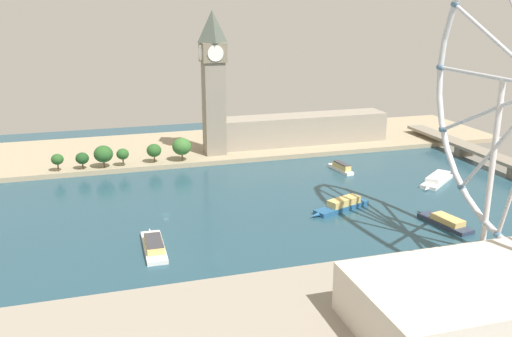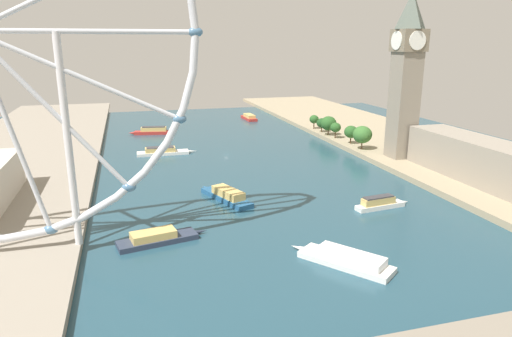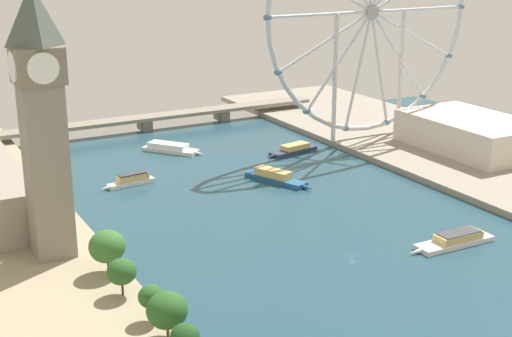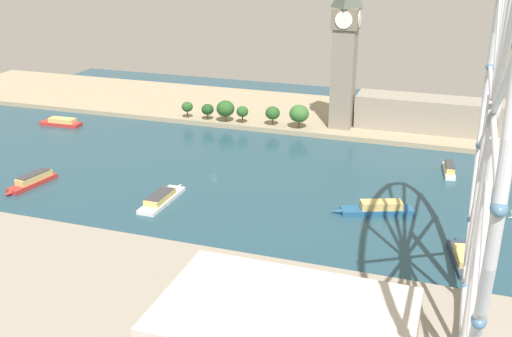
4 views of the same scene
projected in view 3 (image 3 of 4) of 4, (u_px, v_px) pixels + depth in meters
ground_plane at (353, 255)px, 259.64m from camera, size 412.85×412.85×0.00m
clock_tower at (42, 120)px, 239.35m from camera, size 16.33×16.33×92.03m
tree_row_embankment at (141, 285)px, 211.83m from camera, size 12.95×84.06×14.81m
ferris_wheel at (372, 13)px, 387.55m from camera, size 132.62×3.20×133.62m
riverside_hall at (471, 133)px, 379.65m from camera, size 45.23×71.08×16.79m
river_bridge at (144, 119)px, 431.53m from camera, size 224.85×12.70×8.09m
tour_boat_1 at (455, 240)px, 268.23m from camera, size 37.43×9.05×4.86m
tour_boat_2 at (131, 180)px, 333.98m from camera, size 26.50×7.62×5.49m
tour_boat_3 at (293, 149)px, 385.54m from camera, size 32.90×13.77×4.55m
tour_boat_4 at (276, 177)px, 338.84m from camera, size 18.34×36.63×5.61m
tour_boat_5 at (170, 148)px, 387.37m from camera, size 25.97×31.53×4.58m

